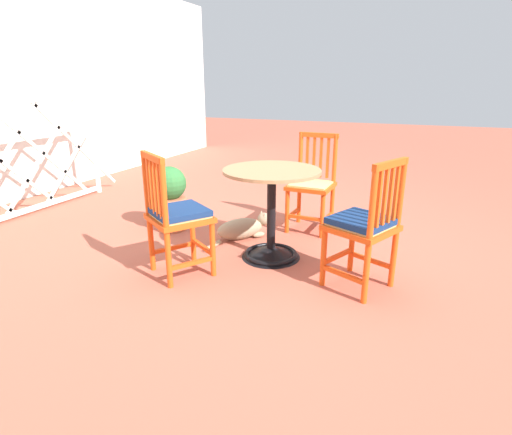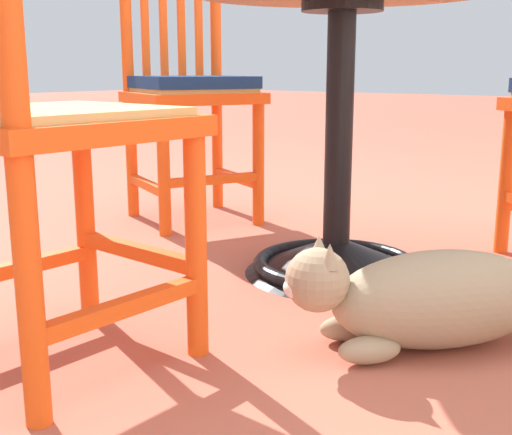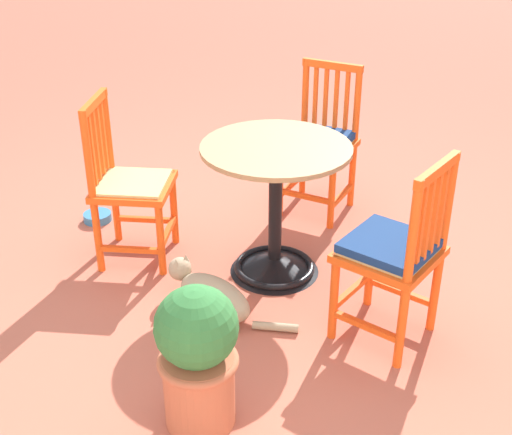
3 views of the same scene
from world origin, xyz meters
TOP-DOWN VIEW (x-y plane):
  - ground_plane at (0.00, 0.00)m, footprint 24.00×24.00m
  - cafe_table at (-0.11, 0.13)m, footprint 0.76×0.76m
  - orange_chair_facing_out at (-0.35, -0.62)m, footprint 0.53×0.53m
  - orange_chair_near_fence at (0.68, 0.01)m, footprint 0.42×0.42m
  - orange_chair_tucked_in at (-0.65, 0.65)m, footprint 0.56×0.56m
  - tabby_cat at (0.20, 0.51)m, footprint 0.67×0.44m
  - terracotta_planter at (0.15, 1.25)m, footprint 0.32×0.32m
  - pet_water_bowl at (1.00, -0.38)m, footprint 0.17×0.17m

SIDE VIEW (x-z plane):
  - ground_plane at x=0.00m, z-range 0.00..0.00m
  - pet_water_bowl at x=1.00m, z-range 0.00..0.05m
  - tabby_cat at x=0.20m, z-range -0.02..0.21m
  - cafe_table at x=-0.11m, z-range -0.08..0.65m
  - terracotta_planter at x=0.15m, z-range 0.02..0.64m
  - orange_chair_near_fence at x=0.68m, z-range -0.02..0.89m
  - orange_chair_facing_out at x=-0.35m, z-range -0.01..0.90m
  - orange_chair_tucked_in at x=-0.65m, z-range -0.01..0.90m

